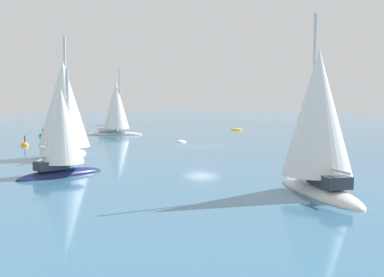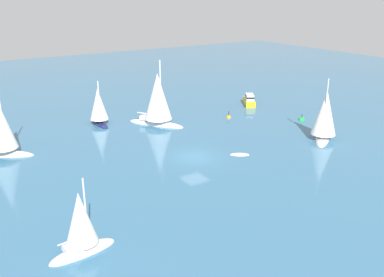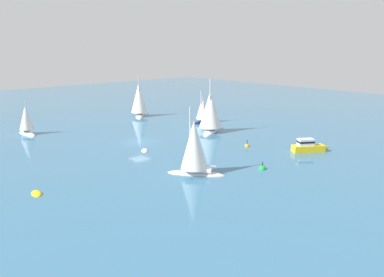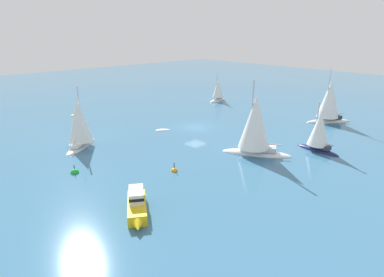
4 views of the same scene
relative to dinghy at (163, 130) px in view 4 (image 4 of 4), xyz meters
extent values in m
plane|color=teal|center=(-4.31, 2.07, 0.00)|extent=(160.00, 160.00, 0.00)
ellipsoid|color=silver|center=(0.00, 0.00, 0.00)|extent=(2.16, 1.85, 0.35)
ellipsoid|color=silver|center=(-19.81, -8.02, 0.00)|extent=(4.71, 1.76, 1.04)
cube|color=silver|center=(-20.36, -8.08, 0.73)|extent=(1.47, 1.04, 0.43)
cylinder|color=silver|center=(-19.35, -7.97, 2.88)|extent=(0.12, 0.12, 4.71)
cylinder|color=silver|center=(-20.38, -8.08, 1.20)|extent=(2.07, 0.31, 0.10)
cone|color=white|center=(-19.75, -8.02, 2.59)|extent=(2.27, 2.27, 3.54)
cube|color=yellow|center=(14.45, 15.50, 0.42)|extent=(3.38, 4.23, 0.85)
cone|color=yellow|center=(15.81, 17.65, 0.42)|extent=(1.27, 1.33, 0.85)
cube|color=silver|center=(14.24, 15.16, 1.28)|extent=(1.99, 2.26, 0.87)
cube|color=black|center=(14.24, 15.16, 1.33)|extent=(2.04, 2.31, 0.24)
ellipsoid|color=silver|center=(-21.06, 13.66, 0.00)|extent=(6.54, 5.21, 1.00)
cube|color=#2D333D|center=(-21.74, 14.14, 0.76)|extent=(2.31, 2.06, 0.51)
cylinder|color=silver|center=(-20.49, 13.27, 4.23)|extent=(0.14, 0.14, 7.45)
cylinder|color=silver|center=(-21.76, 14.16, 1.26)|extent=(2.61, 1.87, 0.11)
cone|color=white|center=(-20.82, 13.50, 3.59)|extent=(4.33, 4.33, 5.59)
ellipsoid|color=silver|center=(11.32, -1.33, 0.00)|extent=(5.88, 4.96, 0.75)
cube|color=white|center=(11.91, -0.88, 0.57)|extent=(2.13, 1.97, 0.39)
cylinder|color=silver|center=(10.82, -1.70, 3.81)|extent=(0.14, 0.14, 6.86)
cylinder|color=silver|center=(11.94, -0.86, 1.02)|extent=(2.30, 1.78, 0.11)
cone|color=white|center=(11.14, -1.46, 3.25)|extent=(3.92, 3.92, 5.15)
cylinder|color=#19994C|center=(11.17, -1.22, 0.84)|extent=(0.32, 0.32, 0.92)
sphere|color=#D77367|center=(11.17, -1.22, 1.42)|extent=(0.24, 0.24, 0.24)
ellipsoid|color=white|center=(-2.22, 14.33, 0.00)|extent=(5.76, 7.45, 1.00)
cube|color=silver|center=(-2.73, 15.11, 0.77)|extent=(2.34, 2.64, 0.53)
cylinder|color=silver|center=(-1.80, 13.69, 4.42)|extent=(0.19, 0.19, 7.84)
cylinder|color=silver|center=(-2.75, 15.14, 1.28)|extent=(2.03, 2.99, 0.15)
cone|color=white|center=(-2.02, 14.02, 3.74)|extent=(4.81, 4.81, 5.88)
ellipsoid|color=#191E4C|center=(-8.31, 18.47, 0.00)|extent=(1.45, 5.21, 0.77)
cube|color=#2D333D|center=(-8.29, 19.09, 0.62)|extent=(0.93, 1.58, 0.47)
cylinder|color=silver|center=(-8.33, 17.96, 3.06)|extent=(0.17, 0.17, 5.35)
cylinder|color=silver|center=(-8.28, 19.12, 1.10)|extent=(0.23, 2.33, 0.14)
cone|color=white|center=(-8.31, 18.36, 2.69)|extent=(2.41, 2.41, 4.01)
ellipsoid|color=yellow|center=(5.49, -16.03, 0.00)|extent=(1.94, 1.19, 0.47)
sphere|color=orange|center=(7.53, 11.60, 0.00)|extent=(0.67, 0.67, 0.67)
cylinder|color=black|center=(7.53, 11.60, 0.61)|extent=(0.08, 0.08, 0.55)
sphere|color=green|center=(14.99, 5.33, 0.00)|extent=(0.82, 0.82, 0.82)
cylinder|color=black|center=(14.99, 5.33, 0.63)|extent=(0.08, 0.08, 0.44)
camera|label=1|loc=(-31.12, 33.38, 4.33)|focal=46.10mm
camera|label=2|loc=(-26.64, -31.66, 16.21)|focal=39.22mm
camera|label=3|loc=(39.74, -27.51, 13.45)|focal=35.76mm
camera|label=4|loc=(25.97, 34.25, 13.33)|focal=30.08mm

